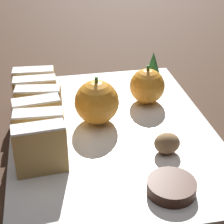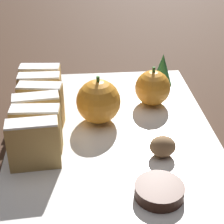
{
  "view_description": "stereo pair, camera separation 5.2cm",
  "coord_description": "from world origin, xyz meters",
  "px_view_note": "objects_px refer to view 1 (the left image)",
  "views": [
    {
      "loc": [
        -0.09,
        -0.48,
        0.33
      ],
      "look_at": [
        0.0,
        0.0,
        0.04
      ],
      "focal_mm": 60.0,
      "sensor_mm": 36.0,
      "label": 1
    },
    {
      "loc": [
        -0.04,
        -0.49,
        0.33
      ],
      "look_at": [
        0.0,
        0.0,
        0.04
      ],
      "focal_mm": 60.0,
      "sensor_mm": 36.0,
      "label": 2
    }
  ],
  "objects_px": {
    "orange_far": "(97,102)",
    "chocolate_cookie": "(171,187)",
    "walnut": "(167,143)",
    "orange_near": "(147,86)"
  },
  "relations": [
    {
      "from": "orange_far",
      "to": "chocolate_cookie",
      "type": "bearing_deg",
      "value": -70.48
    },
    {
      "from": "chocolate_cookie",
      "to": "walnut",
      "type": "bearing_deg",
      "value": 76.12
    },
    {
      "from": "orange_near",
      "to": "chocolate_cookie",
      "type": "distance_m",
      "value": 0.23
    },
    {
      "from": "walnut",
      "to": "chocolate_cookie",
      "type": "height_order",
      "value": "walnut"
    },
    {
      "from": "orange_near",
      "to": "chocolate_cookie",
      "type": "relative_size",
      "value": 1.13
    },
    {
      "from": "orange_near",
      "to": "walnut",
      "type": "distance_m",
      "value": 0.15
    },
    {
      "from": "orange_near",
      "to": "chocolate_cookie",
      "type": "xyz_separation_m",
      "value": [
        -0.03,
        -0.23,
        -0.02
      ]
    },
    {
      "from": "orange_near",
      "to": "orange_far",
      "type": "distance_m",
      "value": 0.11
    },
    {
      "from": "orange_far",
      "to": "walnut",
      "type": "relative_size",
      "value": 2.13
    },
    {
      "from": "orange_near",
      "to": "chocolate_cookie",
      "type": "height_order",
      "value": "orange_near"
    }
  ]
}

